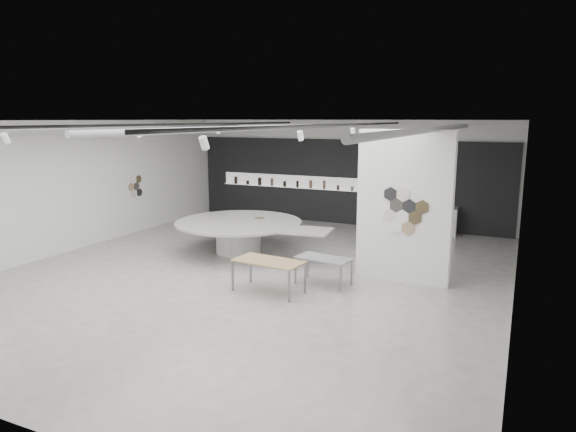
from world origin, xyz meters
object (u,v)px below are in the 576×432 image
at_px(sample_table_wood, 268,263).
at_px(kitchen_counter, 432,220).
at_px(display_island, 241,232).
at_px(sample_table_stone, 324,260).
at_px(partition_column, 404,207).

relative_size(sample_table_wood, kitchen_counter, 0.97).
relative_size(display_island, sample_table_stone, 3.69).
height_order(partition_column, sample_table_wood, partition_column).
distance_m(partition_column, sample_table_stone, 2.27).
distance_m(display_island, kitchen_counter, 6.70).
bearing_deg(display_island, partition_column, -14.22).
height_order(sample_table_wood, sample_table_stone, sample_table_wood).
relative_size(sample_table_wood, sample_table_stone, 1.22).
bearing_deg(display_island, sample_table_wood, -56.55).
distance_m(display_island, sample_table_stone, 3.66).
height_order(display_island, sample_table_wood, display_island).
bearing_deg(sample_table_wood, sample_table_stone, 47.80).
relative_size(sample_table_stone, kitchen_counter, 0.79).
height_order(display_island, kitchen_counter, kitchen_counter).
bearing_deg(sample_table_wood, kitchen_counter, 73.22).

